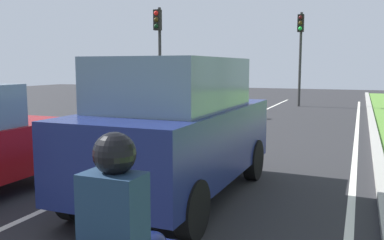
# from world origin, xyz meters

# --- Properties ---
(ground_plane) EXTENTS (60.00, 60.00, 0.00)m
(ground_plane) POSITION_xyz_m (0.00, 14.00, 0.00)
(ground_plane) COLOR #262628
(lane_line_center) EXTENTS (0.12, 32.00, 0.01)m
(lane_line_center) POSITION_xyz_m (-0.70, 14.00, 0.00)
(lane_line_center) COLOR silver
(lane_line_center) RESTS_ON ground
(lane_line_right_edge) EXTENTS (0.12, 32.00, 0.01)m
(lane_line_right_edge) POSITION_xyz_m (3.60, 14.00, 0.00)
(lane_line_right_edge) COLOR silver
(lane_line_right_edge) RESTS_ON ground
(curb_right) EXTENTS (0.24, 48.00, 0.12)m
(curb_right) POSITION_xyz_m (4.10, 14.00, 0.06)
(curb_right) COLOR #9E9B93
(curb_right) RESTS_ON ground
(car_suv_ahead) EXTENTS (2.02, 4.53, 2.28)m
(car_suv_ahead) POSITION_xyz_m (0.92, 8.60, 1.17)
(car_suv_ahead) COLOR navy
(car_suv_ahead) RESTS_ON ground
(rider_person) EXTENTS (0.51, 0.41, 1.16)m
(rider_person) POSITION_xyz_m (2.22, 4.63, 1.19)
(rider_person) COLOR #192D47
(rider_person) RESTS_ON ground
(traffic_light_overhead_left) EXTENTS (0.32, 0.50, 4.76)m
(traffic_light_overhead_left) POSITION_xyz_m (-4.90, 19.77, 3.28)
(traffic_light_overhead_left) COLOR #2D2D2D
(traffic_light_overhead_left) RESTS_ON ground
(traffic_light_far_median) EXTENTS (0.32, 0.50, 4.96)m
(traffic_light_far_median) POSITION_xyz_m (0.57, 25.56, 3.41)
(traffic_light_far_median) COLOR #2D2D2D
(traffic_light_far_median) RESTS_ON ground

